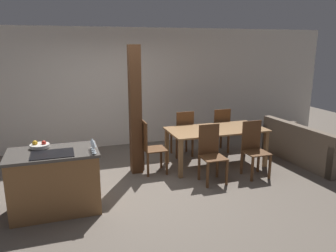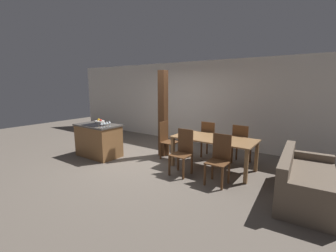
{
  "view_description": "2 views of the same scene",
  "coord_description": "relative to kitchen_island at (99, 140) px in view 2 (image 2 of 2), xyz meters",
  "views": [
    {
      "loc": [
        -1.12,
        -5.02,
        2.32
      ],
      "look_at": [
        0.6,
        0.2,
        0.95
      ],
      "focal_mm": 35.0,
      "sensor_mm": 36.0,
      "label": 1
    },
    {
      "loc": [
        3.73,
        -4.23,
        1.96
      ],
      "look_at": [
        0.6,
        0.2,
        0.95
      ],
      "focal_mm": 24.0,
      "sensor_mm": 36.0,
      "label": 2
    }
  ],
  "objects": [
    {
      "name": "wine_glass_near",
      "position": [
        0.54,
        -0.29,
        0.56
      ],
      "size": [
        0.07,
        0.07,
        0.15
      ],
      "color": "silver",
      "rests_on": "kitchen_island"
    },
    {
      "name": "wine_glass_middle",
      "position": [
        0.54,
        -0.21,
        0.56
      ],
      "size": [
        0.07,
        0.07,
        0.15
      ],
      "color": "silver",
      "rests_on": "kitchen_island"
    },
    {
      "name": "couch",
      "position": [
        4.86,
        0.55,
        -0.17
      ],
      "size": [
        0.96,
        1.97,
        0.78
      ],
      "rotation": [
        0.0,
        0.0,
        1.63
      ],
      "color": "brown",
      "rests_on": "ground_plane"
    },
    {
      "name": "dining_chair_near_left",
      "position": [
        2.55,
        0.26,
        0.07
      ],
      "size": [
        0.4,
        0.4,
        0.99
      ],
      "color": "brown",
      "rests_on": "ground_plane"
    },
    {
      "name": "dining_table",
      "position": [
        2.98,
        0.94,
        0.2
      ],
      "size": [
        1.88,
        0.92,
        0.74
      ],
      "color": "olive",
      "rests_on": "ground_plane"
    },
    {
      "name": "dining_chair_near_right",
      "position": [
        3.4,
        0.26,
        0.07
      ],
      "size": [
        0.4,
        0.4,
        0.99
      ],
      "color": "brown",
      "rests_on": "ground_plane"
    },
    {
      "name": "dining_chair_far_left",
      "position": [
        2.55,
        1.62,
        0.07
      ],
      "size": [
        0.4,
        0.4,
        0.99
      ],
      "rotation": [
        0.0,
        0.0,
        3.14
      ],
      "color": "brown",
      "rests_on": "ground_plane"
    },
    {
      "name": "wine_glass_far",
      "position": [
        0.54,
        -0.13,
        0.56
      ],
      "size": [
        0.07,
        0.07,
        0.15
      ],
      "color": "silver",
      "rests_on": "kitchen_island"
    },
    {
      "name": "ground_plane",
      "position": [
        1.29,
        0.44,
        -0.45
      ],
      "size": [
        16.0,
        16.0,
        0.0
      ],
      "primitive_type": "plane",
      "color": "#665B51"
    },
    {
      "name": "kitchen_island",
      "position": [
        0.0,
        0.0,
        0.0
      ],
      "size": [
        1.23,
        0.74,
        0.9
      ],
      "color": "olive",
      "rests_on": "ground_plane"
    },
    {
      "name": "fruit_bowl",
      "position": [
        -0.17,
        0.2,
        0.48
      ],
      "size": [
        0.27,
        0.27,
        0.11
      ],
      "color": "silver",
      "rests_on": "kitchen_island"
    },
    {
      "name": "wine_glass_end",
      "position": [
        0.54,
        -0.04,
        0.56
      ],
      "size": [
        0.07,
        0.07,
        0.15
      ],
      "color": "silver",
      "rests_on": "kitchen_island"
    },
    {
      "name": "dining_chair_far_right",
      "position": [
        3.4,
        1.62,
        0.07
      ],
      "size": [
        0.4,
        0.4,
        0.99
      ],
      "rotation": [
        0.0,
        0.0,
        3.14
      ],
      "color": "brown",
      "rests_on": "ground_plane"
    },
    {
      "name": "timber_post",
      "position": [
        1.42,
        1.08,
        0.72
      ],
      "size": [
        0.2,
        0.2,
        2.32
      ],
      "color": "#4C2D19",
      "rests_on": "ground_plane"
    },
    {
      "name": "dining_chair_head_end",
      "position": [
        1.65,
        0.94,
        0.07
      ],
      "size": [
        0.4,
        0.4,
        0.99
      ],
      "rotation": [
        0.0,
        0.0,
        1.57
      ],
      "color": "brown",
      "rests_on": "ground_plane"
    },
    {
      "name": "wall_back",
      "position": [
        1.29,
        2.9,
        0.9
      ],
      "size": [
        11.2,
        0.08,
        2.7
      ],
      "color": "silver",
      "rests_on": "ground_plane"
    }
  ]
}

